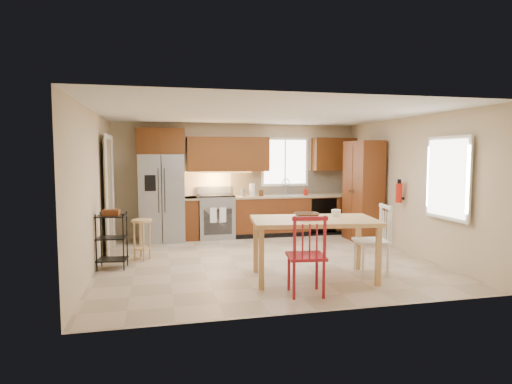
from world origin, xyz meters
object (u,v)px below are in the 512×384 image
Objects in this scene: fire_extinguisher at (399,193)px; bar_stool at (142,240)px; chair_red at (306,255)px; table_bowl at (307,219)px; utility_cart at (112,241)px; range_stove at (216,217)px; refrigerator at (162,198)px; dining_table at (314,249)px; table_jar at (336,215)px; soap_bottle at (306,191)px; chair_white at (371,240)px; pantry at (363,191)px.

fire_extinguisher reaches higher than bar_stool.
chair_red reaches higher than table_bowl.
table_bowl is 3.11m from utility_cart.
utility_cart is at bearing -178.63° from fire_extinguisher.
bar_stool is at bearing -132.14° from range_stove.
refrigerator is 4.76m from fire_extinguisher.
dining_table is at bearing -39.14° from bar_stool.
table_bowl reaches higher than utility_cart.
refrigerator reaches higher than utility_cart.
dining_table is 4.94× the size of table_bowl.
refrigerator is 1.73× the size of chair_red.
table_jar is at bearing -33.67° from bar_stool.
soap_bottle is (2.03, -0.08, 0.54)m from range_stove.
range_stove is 3.86m from chair_white.
utility_cart is (-3.33, 1.12, -0.47)m from table_jar.
chair_red is 3.20m from utility_cart.
fire_extinguisher is at bearing -8.91° from bar_stool.
range_stove is at bearing 161.71° from pantry.
fire_extinguisher is (1.15, -1.95, 0.10)m from soap_bottle.
table_jar is at bearing 23.63° from dining_table.
fire_extinguisher is 2.69m from table_bowl.
pantry is 2.33× the size of utility_cart.
chair_white is (-1.25, -1.31, -0.57)m from fire_extinguisher.
dining_table reaches higher than bar_stool.
soap_bottle is 0.27× the size of bar_stool.
refrigerator reaches higher than table_jar.
bar_stool is 0.78× the size of utility_cart.
refrigerator is 1.98× the size of range_stove.
soap_bottle is 1.09× the size of table_jar.
refrigerator is at bearing 121.82° from chair_red.
range_stove is 3.19m from pantry.
pantry is 1.07m from fire_extinguisher.
chair_white is 1.12m from table_bowl.
dining_table is at bearing -73.82° from range_stove.
fire_extinguisher is 5.17m from utility_cart.
fire_extinguisher is 3.29m from chair_red.
table_bowl reaches higher than dining_table.
table_bowl is (-2.11, -2.41, -0.17)m from pantry.
refrigerator is at bearing 75.52° from utility_cart.
pantry is 3.89m from chair_red.
range_stove is 4.82× the size of soap_bottle.
table_jar is (2.53, -3.22, 0.01)m from refrigerator.
table_bowl is at bearing 77.56° from chair_red.
table_bowl is 0.52m from table_jar.
utility_cart is at bearing 151.59° from chair_red.
pantry reaches higher than chair_white.
table_bowl is (-2.31, -1.36, -0.22)m from fire_extinguisher.
chair_white is at bearing -30.38° from bar_stool.
fire_extinguisher reaches higher than soap_bottle.
refrigerator is 4.23m from pantry.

